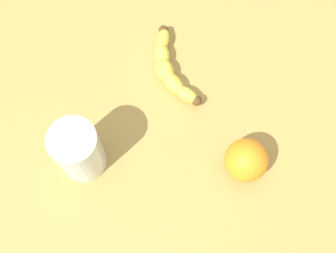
{
  "coord_description": "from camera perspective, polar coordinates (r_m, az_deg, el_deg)",
  "views": [
    {
      "loc": [
        -3.48,
        36.68,
        82.33
      ],
      "look_at": [
        -2.01,
        7.52,
        5.0
      ],
      "focal_mm": 46.55,
      "sensor_mm": 36.0,
      "label": 1
    }
  ],
  "objects": [
    {
      "name": "banana",
      "position": [
        0.88,
        0.1,
        7.64
      ],
      "size": [
        10.66,
        17.96,
        3.68
      ],
      "rotation": [
        0.0,
        0.0,
        2.01
      ],
      "color": "#DBCA43",
      "rests_on": "wooden_tabletop"
    },
    {
      "name": "orange_fruit",
      "position": [
        0.8,
        10.22,
        -4.34
      ],
      "size": [
        7.94,
        7.94,
        7.94
      ],
      "primitive_type": "sphere",
      "color": "orange",
      "rests_on": "wooden_tabletop"
    },
    {
      "name": "wooden_tabletop",
      "position": [
        0.89,
        -1.06,
        3.8
      ],
      "size": [
        120.0,
        120.0,
        3.0
      ],
      "primitive_type": "cube",
      "color": "#A98B46",
      "rests_on": "ground"
    },
    {
      "name": "smoothie_glass",
      "position": [
        0.79,
        -11.59,
        -3.23
      ],
      "size": [
        8.46,
        8.46,
        12.57
      ],
      "color": "silver",
      "rests_on": "wooden_tabletop"
    }
  ]
}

